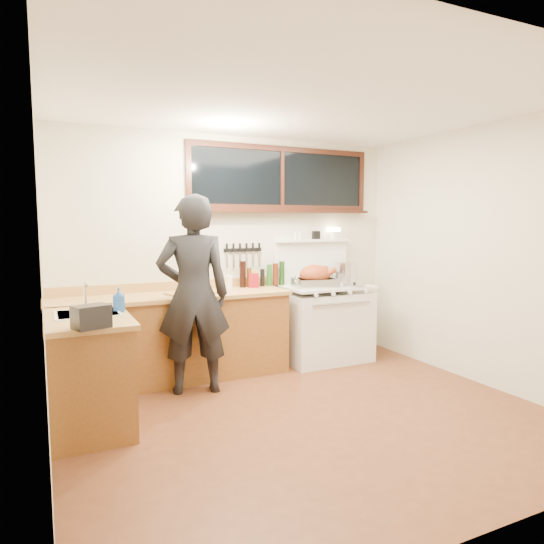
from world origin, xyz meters
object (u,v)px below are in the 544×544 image
man (193,295)px  cutting_board (190,289)px  vintage_stove (324,321)px  roast_turkey (315,278)px

man → cutting_board: size_ratio=3.73×
man → cutting_board: man is taller
vintage_stove → cutting_board: (-1.63, -0.03, 0.49)m
vintage_stove → man: (-1.70, -0.40, 0.48)m
roast_turkey → man: bearing=-169.1°
roast_turkey → cutting_board: bearing=177.2°
man → vintage_stove: bearing=13.1°
vintage_stove → roast_turkey: vintage_stove is taller
man → roast_turkey: size_ratio=3.62×
vintage_stove → man: size_ratio=0.83×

